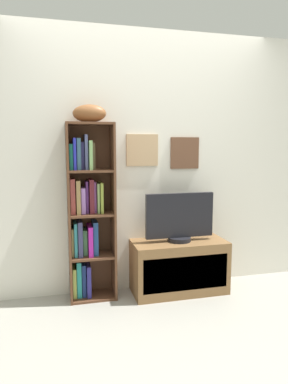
{
  "coord_description": "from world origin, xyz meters",
  "views": [
    {
      "loc": [
        -0.8,
        -2.14,
        1.43
      ],
      "look_at": [
        -0.05,
        0.85,
        1.0
      ],
      "focal_mm": 32.19,
      "sensor_mm": 36.0,
      "label": 1
    }
  ],
  "objects_px": {
    "football": "(89,113)",
    "television": "(180,218)",
    "tv_stand": "(179,266)",
    "bookshelf": "(87,214)"
  },
  "relations": [
    {
      "from": "football",
      "to": "television",
      "type": "height_order",
      "value": "football"
    },
    {
      "from": "television",
      "to": "tv_stand",
      "type": "bearing_deg",
      "value": -90.0
    },
    {
      "from": "bookshelf",
      "to": "tv_stand",
      "type": "relative_size",
      "value": 1.79
    },
    {
      "from": "television",
      "to": "football",
      "type": "bearing_deg",
      "value": 175.17
    },
    {
      "from": "football",
      "to": "tv_stand",
      "type": "distance_m",
      "value": 1.67
    },
    {
      "from": "tv_stand",
      "to": "television",
      "type": "height_order",
      "value": "television"
    },
    {
      "from": "football",
      "to": "tv_stand",
      "type": "height_order",
      "value": "football"
    },
    {
      "from": "bookshelf",
      "to": "television",
      "type": "relative_size",
      "value": 2.44
    },
    {
      "from": "football",
      "to": "television",
      "type": "distance_m",
      "value": 1.27
    },
    {
      "from": "television",
      "to": "bookshelf",
      "type": "bearing_deg",
      "value": 173.53
    }
  ]
}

